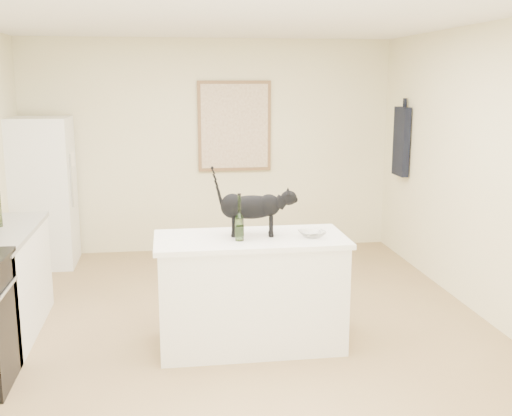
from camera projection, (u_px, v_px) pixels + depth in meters
The scene contains 15 objects.
floor at pixel (236, 335), 5.17m from camera, with size 5.50×5.50×0.00m, color #997C51.
ceiling at pixel (234, 13), 4.64m from camera, with size 5.50×5.50×0.00m, color white.
wall_back at pixel (210, 147), 7.57m from camera, with size 4.50×4.50×0.00m, color beige.
wall_front at pixel (318, 305), 2.24m from camera, with size 4.50×4.50×0.00m, color beige.
wall_right at pixel (497, 177), 5.22m from camera, with size 5.50×5.50×0.00m, color beige.
island_base at pixel (251, 294), 4.90m from camera, with size 1.44×0.67×0.86m, color white.
island_top at pixel (251, 239), 4.81m from camera, with size 1.50×0.70×0.04m, color white.
fridge at pixel (43, 192), 7.00m from camera, with size 0.68×0.68×1.70m, color white.
artwork_frame at pixel (235, 126), 7.53m from camera, with size 0.90×0.03×1.10m, color brown.
artwork_canvas at pixel (235, 126), 7.51m from camera, with size 0.82×0.00×1.02m, color beige.
hanging_garment at pixel (401, 142), 7.18m from camera, with size 0.08×0.34×0.80m, color black.
black_cat at pixel (251, 210), 4.80m from camera, with size 0.59×0.18×0.41m, color black, non-canonical shape.
wine_bottle at pixel (239, 220), 4.66m from camera, with size 0.07×0.07×0.32m, color #2B5321.
glass_bowl at pixel (312, 234), 4.79m from camera, with size 0.21×0.21×0.05m, color white.
fridge_paper at pixel (72, 159), 6.98m from camera, with size 0.00×0.13×0.17m, color white.
Camera 1 is at (-0.53, -4.81, 2.10)m, focal length 43.08 mm.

